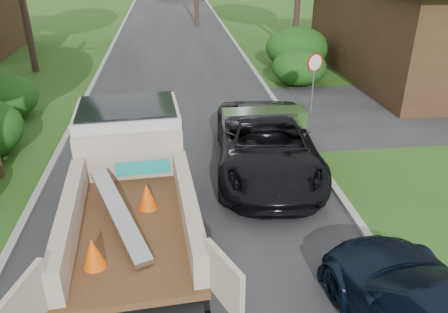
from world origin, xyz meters
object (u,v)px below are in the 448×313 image
(house_right, at_px, (439,11))
(black_pickup, at_px, (266,144))
(stop_sign, at_px, (314,71))

(house_right, xyz_separation_m, black_pickup, (-10.60, -9.50, -2.29))
(stop_sign, relative_size, house_right, 0.19)
(house_right, height_order, black_pickup, house_right)
(house_right, distance_m, black_pickup, 14.42)
(stop_sign, distance_m, black_pickup, 5.38)
(stop_sign, relative_size, black_pickup, 0.40)
(stop_sign, bearing_deg, black_pickup, -121.89)
(house_right, bearing_deg, stop_sign, -147.34)
(black_pickup, bearing_deg, house_right, 47.81)
(stop_sign, height_order, black_pickup, stop_sign)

